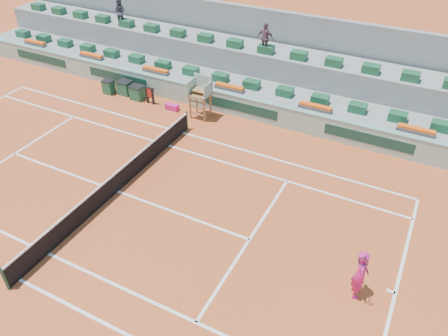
{
  "coord_description": "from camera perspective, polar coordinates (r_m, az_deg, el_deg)",
  "views": [
    {
      "loc": [
        10.99,
        -11.06,
        12.32
      ],
      "look_at": [
        4.0,
        2.5,
        1.0
      ],
      "focal_mm": 35.0,
      "sensor_mm": 36.0,
      "label": 1
    }
  ],
  "objects": [
    {
      "name": "drink_cooler_b",
      "position": [
        27.69,
        -12.82,
        10.2
      ],
      "size": [
        0.83,
        0.72,
        0.84
      ],
      "color": "#194C34",
      "rests_on": "ground"
    },
    {
      "name": "tennis_net",
      "position": [
        19.55,
        -13.92,
        -1.8
      ],
      "size": [
        0.1,
        11.97,
        1.1
      ],
      "color": "black",
      "rests_on": "ground"
    },
    {
      "name": "spectator_left",
      "position": [
        31.27,
        -13.49,
        19.22
      ],
      "size": [
        1.01,
        0.89,
        1.75
      ],
      "primitive_type": "imported",
      "rotation": [
        0.0,
        0.0,
        3.44
      ],
      "color": "#474652",
      "rests_on": "seating_tier_upper"
    },
    {
      "name": "drink_cooler_a",
      "position": [
        26.95,
        -11.26,
        9.65
      ],
      "size": [
        0.81,
        0.7,
        0.84
      ],
      "color": "#194C34",
      "rests_on": "ground"
    },
    {
      "name": "stadium_back_wall",
      "position": [
        29.09,
        3.42,
        16.16
      ],
      "size": [
        36.0,
        0.4,
        4.4
      ],
      "primitive_type": "cube",
      "color": "gray",
      "rests_on": "ground"
    },
    {
      "name": "drink_cooler_c",
      "position": [
        28.03,
        -14.84,
        10.22
      ],
      "size": [
        0.66,
        0.57,
        0.84
      ],
      "color": "#194C34",
      "rests_on": "ground"
    },
    {
      "name": "seat_row_lower",
      "position": [
        25.97,
        -0.48,
        11.76
      ],
      "size": [
        32.9,
        0.6,
        0.44
      ],
      "color": "#1B5130",
      "rests_on": "seating_tier_lower"
    },
    {
      "name": "spectator_mid",
      "position": [
        26.0,
        5.44,
        16.53
      ],
      "size": [
        1.07,
        0.55,
        1.75
      ],
      "primitive_type": "imported",
      "rotation": [
        0.0,
        0.0,
        3.02
      ],
      "color": "#6C4856",
      "rests_on": "seating_tier_upper"
    },
    {
      "name": "advertising_hoarding",
      "position": [
        25.28,
        -1.81,
        9.03
      ],
      "size": [
        36.0,
        0.34,
        1.26
      ],
      "color": "#91B6A1",
      "rests_on": "ground"
    },
    {
      "name": "towel_rack",
      "position": [
        26.21,
        -9.67,
        9.49
      ],
      "size": [
        0.68,
        0.11,
        1.03
      ],
      "color": "black",
      "rests_on": "ground"
    },
    {
      "name": "umpire_chair",
      "position": [
        24.11,
        -3.06,
        9.97
      ],
      "size": [
        1.1,
        0.9,
        2.4
      ],
      "color": "brown",
      "rests_on": "ground"
    },
    {
      "name": "seating_tier_lower",
      "position": [
        27.05,
        0.43,
        10.9
      ],
      "size": [
        36.0,
        4.0,
        1.2
      ],
      "primitive_type": "cube",
      "color": "gray",
      "rests_on": "ground"
    },
    {
      "name": "player_bag",
      "position": [
        25.55,
        -6.8,
        7.92
      ],
      "size": [
        0.78,
        0.35,
        0.35
      ],
      "primitive_type": "cube",
      "color": "#D71C73",
      "rests_on": "ground"
    },
    {
      "name": "tennis_player",
      "position": [
        15.38,
        17.39,
        -13.08
      ],
      "size": [
        0.64,
        0.97,
        2.28
      ],
      "color": "#D71C73",
      "rests_on": "ground"
    },
    {
      "name": "court_lines",
      "position": [
        19.87,
        -13.71,
        -2.98
      ],
      "size": [
        23.89,
        11.09,
        0.01
      ],
      "color": "white",
      "rests_on": "ground"
    },
    {
      "name": "seating_tier_upper",
      "position": [
        28.07,
        1.96,
        13.44
      ],
      "size": [
        36.0,
        2.4,
        2.6
      ],
      "primitive_type": "cube",
      "color": "gray",
      "rests_on": "ground"
    },
    {
      "name": "flower_planters",
      "position": [
        26.06,
        -4.3,
        11.54
      ],
      "size": [
        26.8,
        0.36,
        0.28
      ],
      "color": "#525252",
      "rests_on": "seating_tier_lower"
    },
    {
      "name": "ground",
      "position": [
        19.87,
        -13.7,
        -2.99
      ],
      "size": [
        90.0,
        90.0,
        0.0
      ],
      "primitive_type": "plane",
      "color": "#AB4621",
      "rests_on": "ground"
    },
    {
      "name": "seat_row_upper",
      "position": [
        27.0,
        1.45,
        15.97
      ],
      "size": [
        32.9,
        0.6,
        0.44
      ],
      "color": "#1B5130",
      "rests_on": "seating_tier_upper"
    }
  ]
}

